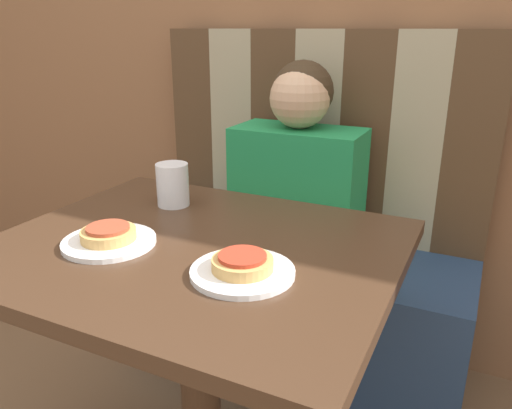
{
  "coord_description": "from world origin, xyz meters",
  "views": [
    {
      "loc": [
        0.57,
        -0.86,
        1.22
      ],
      "look_at": [
        0.0,
        0.32,
        0.76
      ],
      "focal_mm": 35.0,
      "sensor_mm": 36.0,
      "label": 1
    }
  ],
  "objects_px": {
    "drinking_cup": "(173,185)",
    "plate_left": "(109,242)",
    "person": "(298,165)",
    "pizza_right": "(242,263)",
    "plate_right": "(243,272)",
    "pizza_left": "(108,233)"
  },
  "relations": [
    {
      "from": "pizza_right",
      "to": "person",
      "type": "bearing_deg",
      "value": 102.88
    },
    {
      "from": "plate_left",
      "to": "drinking_cup",
      "type": "relative_size",
      "value": 1.79
    },
    {
      "from": "pizza_right",
      "to": "plate_left",
      "type": "bearing_deg",
      "value": -180.0
    },
    {
      "from": "plate_left",
      "to": "pizza_right",
      "type": "xyz_separation_m",
      "value": [
        0.34,
        0.0,
        0.02
      ]
    },
    {
      "from": "person",
      "to": "plate_right",
      "type": "relative_size",
      "value": 3.08
    },
    {
      "from": "plate_left",
      "to": "plate_right",
      "type": "xyz_separation_m",
      "value": [
        0.34,
        0.0,
        0.0
      ]
    },
    {
      "from": "plate_right",
      "to": "pizza_left",
      "type": "height_order",
      "value": "pizza_left"
    },
    {
      "from": "plate_right",
      "to": "drinking_cup",
      "type": "height_order",
      "value": "drinking_cup"
    },
    {
      "from": "plate_left",
      "to": "plate_right",
      "type": "bearing_deg",
      "value": 0.0
    },
    {
      "from": "person",
      "to": "drinking_cup",
      "type": "xyz_separation_m",
      "value": [
        -0.19,
        -0.45,
        0.03
      ]
    },
    {
      "from": "person",
      "to": "pizza_right",
      "type": "distance_m",
      "value": 0.75
    },
    {
      "from": "plate_right",
      "to": "drinking_cup",
      "type": "xyz_separation_m",
      "value": [
        -0.36,
        0.28,
        0.05
      ]
    },
    {
      "from": "person",
      "to": "pizza_left",
      "type": "distance_m",
      "value": 0.75
    },
    {
      "from": "person",
      "to": "plate_right",
      "type": "height_order",
      "value": "person"
    },
    {
      "from": "pizza_right",
      "to": "plate_right",
      "type": "bearing_deg",
      "value": -90.0
    },
    {
      "from": "person",
      "to": "plate_left",
      "type": "xyz_separation_m",
      "value": [
        -0.17,
        -0.73,
        -0.02
      ]
    },
    {
      "from": "plate_left",
      "to": "drinking_cup",
      "type": "bearing_deg",
      "value": 94.35
    },
    {
      "from": "plate_left",
      "to": "drinking_cup",
      "type": "height_order",
      "value": "drinking_cup"
    },
    {
      "from": "pizza_right",
      "to": "drinking_cup",
      "type": "distance_m",
      "value": 0.46
    },
    {
      "from": "drinking_cup",
      "to": "plate_left",
      "type": "bearing_deg",
      "value": -85.65
    },
    {
      "from": "plate_left",
      "to": "plate_right",
      "type": "relative_size",
      "value": 1.0
    },
    {
      "from": "plate_right",
      "to": "drinking_cup",
      "type": "bearing_deg",
      "value": 141.67
    }
  ]
}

